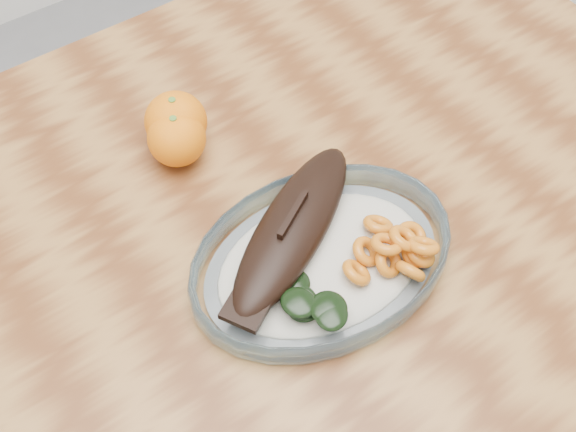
{
  "coord_description": "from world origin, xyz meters",
  "views": [
    {
      "loc": [
        -0.19,
        -0.36,
        1.38
      ],
      "look_at": [
        0.06,
        -0.0,
        0.77
      ],
      "focal_mm": 45.0,
      "sensor_mm": 36.0,
      "label": 1
    }
  ],
  "objects_px": {
    "orange_right": "(177,138)",
    "dining_table": "(242,300)",
    "plated_meal": "(321,256)",
    "orange_left": "(176,122)"
  },
  "relations": [
    {
      "from": "orange_right",
      "to": "dining_table",
      "type": "bearing_deg",
      "value": -96.77
    },
    {
      "from": "dining_table",
      "to": "plated_meal",
      "type": "xyz_separation_m",
      "value": [
        0.06,
        -0.06,
        0.12
      ]
    },
    {
      "from": "plated_meal",
      "to": "orange_right",
      "type": "xyz_separation_m",
      "value": [
        -0.05,
        0.21,
        0.01
      ]
    },
    {
      "from": "orange_right",
      "to": "plated_meal",
      "type": "bearing_deg",
      "value": -77.71
    },
    {
      "from": "plated_meal",
      "to": "orange_left",
      "type": "xyz_separation_m",
      "value": [
        -0.03,
        0.23,
        0.02
      ]
    },
    {
      "from": "plated_meal",
      "to": "orange_left",
      "type": "relative_size",
      "value": 7.74
    },
    {
      "from": "dining_table",
      "to": "orange_left",
      "type": "bearing_deg",
      "value": 80.4
    },
    {
      "from": "plated_meal",
      "to": "orange_left",
      "type": "distance_m",
      "value": 0.23
    },
    {
      "from": "dining_table",
      "to": "orange_right",
      "type": "bearing_deg",
      "value": 83.23
    },
    {
      "from": "orange_left",
      "to": "orange_right",
      "type": "xyz_separation_m",
      "value": [
        -0.01,
        -0.02,
        -0.0
      ]
    }
  ]
}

